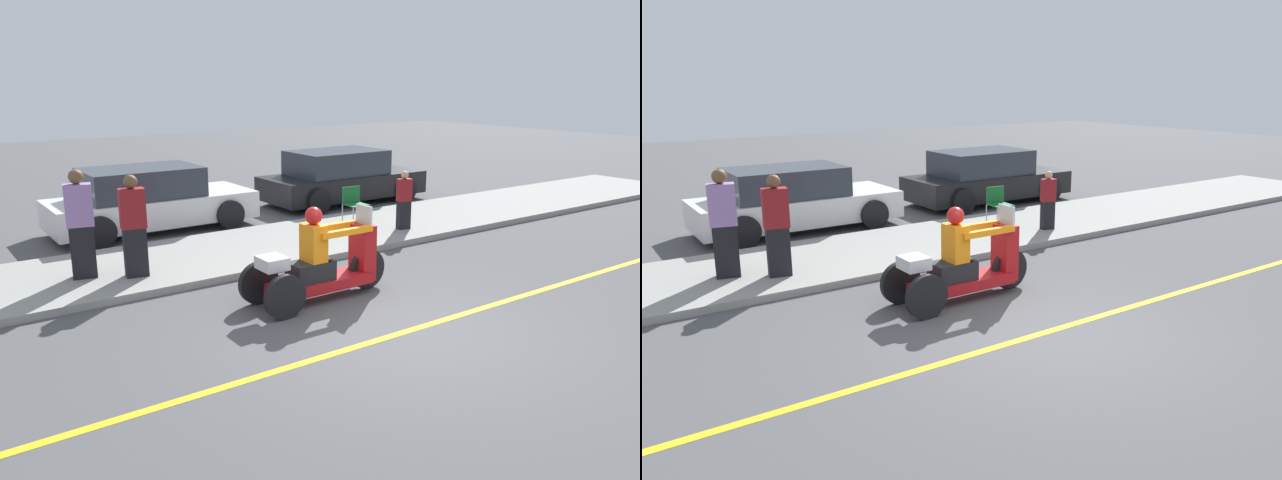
# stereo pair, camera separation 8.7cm
# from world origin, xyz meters

# --- Properties ---
(ground_plane) EXTENTS (60.00, 60.00, 0.00)m
(ground_plane) POSITION_xyz_m (0.00, 0.00, 0.00)
(ground_plane) COLOR #4C4C4F
(lane_stripe) EXTENTS (24.00, 0.12, 0.01)m
(lane_stripe) POSITION_xyz_m (-0.17, 0.00, 0.00)
(lane_stripe) COLOR gold
(lane_stripe) RESTS_ON ground
(sidewalk_strip) EXTENTS (28.00, 2.80, 0.12)m
(sidewalk_strip) POSITION_xyz_m (0.00, 4.60, 0.06)
(sidewalk_strip) COLOR gray
(sidewalk_strip) RESTS_ON ground
(motorcycle_trike) EXTENTS (2.38, 0.84, 1.43)m
(motorcycle_trike) POSITION_xyz_m (-0.17, 1.67, 0.51)
(motorcycle_trike) COLOR black
(motorcycle_trike) RESTS_ON ground
(spectator_by_tree) EXTENTS (0.43, 0.30, 1.65)m
(spectator_by_tree) POSITION_xyz_m (-2.15, 4.01, 0.92)
(spectator_by_tree) COLOR black
(spectator_by_tree) RESTS_ON sidewalk_strip
(spectator_far_back) EXTENTS (0.32, 0.23, 1.23)m
(spectator_far_back) POSITION_xyz_m (3.60, 3.96, 0.71)
(spectator_far_back) COLOR black
(spectator_far_back) RESTS_ON sidewalk_strip
(spectator_end_of_line) EXTENTS (0.46, 0.33, 1.75)m
(spectator_end_of_line) POSITION_xyz_m (-2.86, 4.42, 0.96)
(spectator_end_of_line) COLOR black
(spectator_end_of_line) RESTS_ON sidewalk_strip
(folding_chair_set_back) EXTENTS (0.50, 0.50, 0.82)m
(folding_chair_set_back) POSITION_xyz_m (3.00, 4.89, 0.62)
(folding_chair_set_back) COLOR #A5A8AD
(folding_chair_set_back) RESTS_ON sidewalk_strip
(parked_car_lot_center) EXTENTS (4.34, 1.97, 1.38)m
(parked_car_lot_center) POSITION_xyz_m (-0.67, 7.40, 0.66)
(parked_car_lot_center) COLOR silver
(parked_car_lot_center) RESTS_ON ground
(parked_car_lot_far) EXTENTS (4.39, 2.01, 1.39)m
(parked_car_lot_far) POSITION_xyz_m (4.62, 7.54, 0.66)
(parked_car_lot_far) COLOR black
(parked_car_lot_far) RESTS_ON ground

